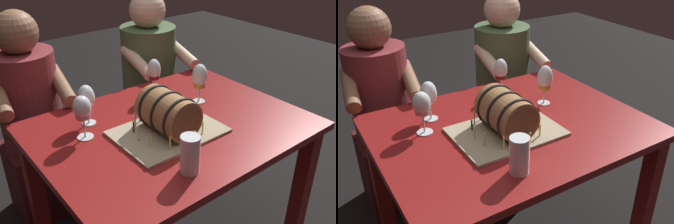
# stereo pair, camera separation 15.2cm
# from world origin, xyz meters

# --- Properties ---
(dining_table) EXTENTS (1.17, 0.89, 0.75)m
(dining_table) POSITION_xyz_m (0.00, 0.00, 0.63)
(dining_table) COLOR maroon
(dining_table) RESTS_ON ground
(barrel_cake) EXTENTS (0.44, 0.33, 0.19)m
(barrel_cake) POSITION_xyz_m (-0.06, -0.05, 0.83)
(barrel_cake) COLOR tan
(barrel_cake) RESTS_ON dining_table
(wine_glass_rose) EXTENTS (0.08, 0.08, 0.19)m
(wine_glass_rose) POSITION_xyz_m (-0.35, 0.14, 0.88)
(wine_glass_rose) COLOR white
(wine_glass_rose) RESTS_ON dining_table
(wine_glass_red) EXTENTS (0.07, 0.07, 0.20)m
(wine_glass_red) POSITION_xyz_m (0.12, 0.28, 0.88)
(wine_glass_red) COLOR white
(wine_glass_red) RESTS_ON dining_table
(wine_glass_amber) EXTENTS (0.07, 0.07, 0.20)m
(wine_glass_amber) POSITION_xyz_m (0.25, 0.09, 0.87)
(wine_glass_amber) COLOR white
(wine_glass_amber) RESTS_ON dining_table
(wine_glass_empty) EXTENTS (0.07, 0.07, 0.18)m
(wine_glass_empty) POSITION_xyz_m (-0.28, 0.23, 0.87)
(wine_glass_empty) COLOR white
(wine_glass_empty) RESTS_ON dining_table
(beer_pint) EXTENTS (0.07, 0.07, 0.15)m
(beer_pint) POSITION_xyz_m (-0.16, -0.31, 0.81)
(beer_pint) COLOR white
(beer_pint) RESTS_ON dining_table
(person_seated_left) EXTENTS (0.40, 0.49, 1.18)m
(person_seated_left) POSITION_xyz_m (-0.39, 0.70, 0.54)
(person_seated_left) COLOR #4C1B1E
(person_seated_left) RESTS_ON ground
(person_seated_right) EXTENTS (0.40, 0.49, 1.18)m
(person_seated_right) POSITION_xyz_m (0.39, 0.70, 0.55)
(person_seated_right) COLOR #2A3A24
(person_seated_right) RESTS_ON ground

